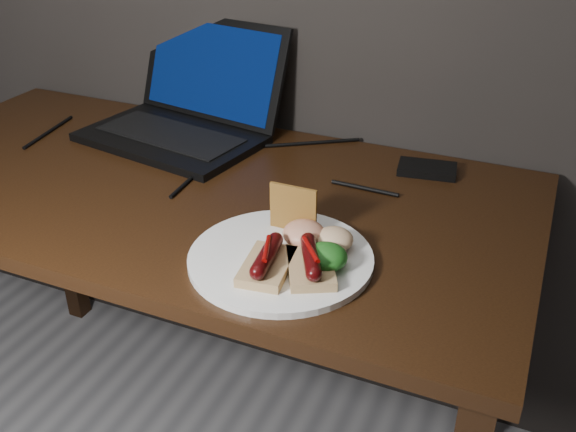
# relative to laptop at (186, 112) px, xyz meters

# --- Properties ---
(desk) EXTENTS (1.40, 0.70, 0.75)m
(desk) POSITION_rel_laptop_xyz_m (0.13, -0.23, -0.14)
(desk) COLOR black
(desk) RESTS_ON ground
(laptop) EXTENTS (0.45, 0.40, 0.25)m
(laptop) POSITION_rel_laptop_xyz_m (0.00, 0.00, 0.00)
(laptop) COLOR black
(laptop) RESTS_ON desk
(hard_drive) EXTENTS (0.13, 0.09, 0.02)m
(hard_drive) POSITION_rel_laptop_xyz_m (0.57, 0.02, -0.05)
(hard_drive) COLOR black
(hard_drive) RESTS_ON desk
(desk_cables) EXTENTS (0.87, 0.42, 0.01)m
(desk_cables) POSITION_rel_laptop_xyz_m (0.13, -0.09, -0.05)
(desk_cables) COLOR black
(desk_cables) RESTS_ON desk
(plate) EXTENTS (0.35, 0.35, 0.01)m
(plate) POSITION_rel_laptop_xyz_m (0.43, -0.41, -0.05)
(plate) COLOR white
(plate) RESTS_ON desk
(bread_sausage_center) EXTENTS (0.09, 0.12, 0.04)m
(bread_sausage_center) POSITION_rel_laptop_xyz_m (0.43, -0.46, -0.03)
(bread_sausage_center) COLOR tan
(bread_sausage_center) RESTS_ON plate
(bread_sausage_right) EXTENTS (0.11, 0.13, 0.04)m
(bread_sausage_right) POSITION_rel_laptop_xyz_m (0.49, -0.44, -0.03)
(bread_sausage_right) COLOR tan
(bread_sausage_right) RESTS_ON plate
(crispbread) EXTENTS (0.08, 0.01, 0.08)m
(crispbread) POSITION_rel_laptop_xyz_m (0.41, -0.33, 0.00)
(crispbread) COLOR #AD7B2F
(crispbread) RESTS_ON plate
(salad_greens) EXTENTS (0.07, 0.07, 0.04)m
(salad_greens) POSITION_rel_laptop_xyz_m (0.51, -0.41, -0.02)
(salad_greens) COLOR #105016
(salad_greens) RESTS_ON plate
(salsa_mound) EXTENTS (0.07, 0.07, 0.04)m
(salsa_mound) POSITION_rel_laptop_xyz_m (0.45, -0.36, -0.02)
(salsa_mound) COLOR #A81310
(salsa_mound) RESTS_ON plate
(coleslaw_mound) EXTENTS (0.06, 0.06, 0.04)m
(coleslaw_mound) POSITION_rel_laptop_xyz_m (0.50, -0.36, -0.02)
(coleslaw_mound) COLOR beige
(coleslaw_mound) RESTS_ON plate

